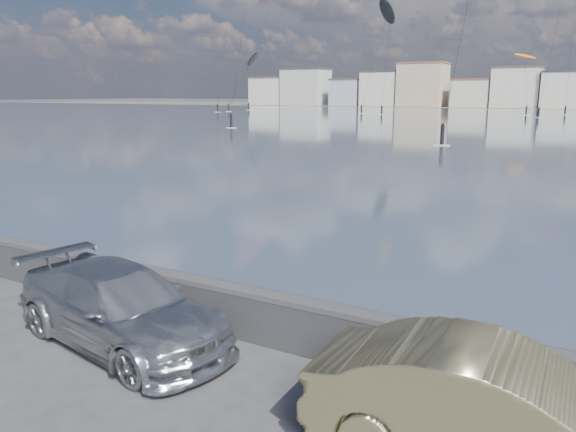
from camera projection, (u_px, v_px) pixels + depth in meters
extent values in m
plane|color=#333335|center=(110.00, 389.00, 9.03)|extent=(700.00, 700.00, 0.00)
cube|color=#485869|center=(566.00, 124.00, 86.38)|extent=(500.00, 177.00, 0.00)
cube|color=#28282B|center=(212.00, 308.00, 11.22)|extent=(400.00, 0.35, 0.90)
cylinder|color=#28282B|center=(212.00, 287.00, 11.12)|extent=(400.00, 0.36, 0.36)
cube|color=silver|center=(271.00, 92.00, 219.96)|extent=(14.00, 11.00, 10.00)
cube|color=#4C423D|center=(271.00, 78.00, 218.82)|extent=(14.28, 11.22, 0.60)
cube|color=beige|center=(306.00, 88.00, 212.05)|extent=(16.00, 12.00, 13.00)
cube|color=#383330|center=(306.00, 69.00, 210.59)|extent=(16.32, 12.24, 0.60)
cube|color=#B2B7C6|center=(348.00, 93.00, 203.93)|extent=(11.00, 10.00, 9.00)
cube|color=#4C423D|center=(348.00, 80.00, 202.90)|extent=(11.22, 10.20, 0.60)
cube|color=silver|center=(382.00, 89.00, 197.30)|extent=(13.00, 11.00, 11.50)
cube|color=#383330|center=(383.00, 72.00, 196.00)|extent=(13.26, 11.22, 0.60)
cube|color=#CCB293|center=(423.00, 86.00, 189.94)|extent=(15.00, 12.00, 14.00)
cube|color=brown|center=(424.00, 63.00, 188.37)|extent=(15.30, 12.24, 0.60)
cube|color=beige|center=(472.00, 94.00, 182.47)|extent=(12.00, 10.00, 8.50)
cube|color=brown|center=(473.00, 80.00, 181.49)|extent=(12.24, 10.20, 0.60)
cube|color=silver|center=(517.00, 88.00, 175.49)|extent=(14.00, 11.00, 12.00)
cube|color=#4C423D|center=(518.00, 67.00, 174.13)|extent=(14.28, 11.22, 0.60)
cube|color=silver|center=(571.00, 91.00, 168.07)|extent=(16.00, 13.00, 10.50)
cube|color=#2D2D33|center=(573.00, 72.00, 166.88)|extent=(16.32, 13.26, 0.60)
imported|color=#AFB2B6|center=(121.00, 307.00, 10.53)|extent=(5.31, 2.89, 1.46)
imported|color=tan|center=(495.00, 409.00, 7.04)|extent=(4.85, 1.91, 1.57)
cube|color=white|center=(565.00, 115.00, 118.57)|extent=(1.40, 0.42, 0.08)
cylinder|color=black|center=(565.00, 111.00, 118.38)|extent=(0.36, 0.36, 1.70)
sphere|color=black|center=(566.00, 106.00, 118.18)|extent=(0.28, 0.28, 0.28)
cylinder|color=black|center=(571.00, 46.00, 118.54)|extent=(0.87, 6.76, 26.13)
cube|color=white|center=(382.00, 114.00, 121.28)|extent=(1.40, 0.42, 0.08)
cylinder|color=black|center=(382.00, 110.00, 121.08)|extent=(0.36, 0.36, 1.70)
sphere|color=black|center=(382.00, 106.00, 120.89)|extent=(0.28, 0.28, 0.28)
cylinder|color=black|center=(389.00, 32.00, 123.97)|extent=(3.00, 13.69, 32.90)
ellipsoid|color=black|center=(253.00, 59.00, 143.69)|extent=(4.94, 8.02, 5.17)
cube|color=white|center=(229.00, 111.00, 141.39)|extent=(1.40, 0.42, 0.08)
cylinder|color=black|center=(229.00, 108.00, 141.19)|extent=(0.36, 0.36, 1.70)
sphere|color=black|center=(229.00, 104.00, 141.00)|extent=(0.28, 0.28, 0.28)
cylinder|color=black|center=(241.00, 82.00, 142.40)|extent=(2.54, 7.52, 11.81)
cube|color=white|center=(538.00, 117.00, 107.41)|extent=(1.40, 0.42, 0.08)
cylinder|color=black|center=(539.00, 113.00, 107.21)|extent=(0.36, 0.36, 1.70)
sphere|color=black|center=(539.00, 108.00, 107.02)|extent=(0.28, 0.28, 0.28)
cylinder|color=black|center=(557.00, 23.00, 107.45)|extent=(2.41, 10.50, 32.76)
ellipsoid|color=orange|center=(525.00, 56.00, 122.55)|extent=(5.61, 8.08, 1.86)
cube|color=white|center=(526.00, 115.00, 117.99)|extent=(1.40, 0.42, 0.08)
cylinder|color=black|center=(526.00, 111.00, 117.79)|extent=(0.36, 0.36, 1.70)
sphere|color=black|center=(527.00, 106.00, 117.60)|extent=(0.28, 0.28, 0.28)
cylinder|color=black|center=(526.00, 82.00, 120.13)|extent=(2.19, 7.33, 11.13)
cube|color=white|center=(442.00, 145.00, 50.45)|extent=(1.40, 0.42, 0.08)
cylinder|color=black|center=(442.00, 135.00, 50.25)|extent=(0.36, 0.36, 1.70)
sphere|color=black|center=(443.00, 125.00, 50.06)|extent=(0.28, 0.28, 0.28)
cylinder|color=black|center=(467.00, 8.00, 52.82)|extent=(0.09, 12.00, 22.37)
cube|color=white|center=(231.00, 128.00, 75.53)|extent=(1.40, 0.42, 0.08)
cylinder|color=black|center=(231.00, 121.00, 75.33)|extent=(0.36, 0.36, 1.70)
sphere|color=black|center=(231.00, 114.00, 75.14)|extent=(0.28, 0.28, 0.28)
cylinder|color=black|center=(240.00, 51.00, 77.07)|extent=(2.17, 7.64, 17.85)
cube|color=white|center=(218.00, 112.00, 137.26)|extent=(1.40, 0.42, 0.08)
cylinder|color=black|center=(218.00, 108.00, 137.07)|extent=(0.36, 0.36, 1.70)
sphere|color=black|center=(217.00, 104.00, 136.88)|extent=(0.28, 0.28, 0.28)
cylinder|color=black|center=(226.00, 36.00, 137.04)|extent=(0.23, 8.64, 33.89)
ellipsoid|color=black|center=(387.00, 12.00, 135.25)|extent=(3.52, 10.03, 6.40)
cube|color=white|center=(361.00, 113.00, 127.10)|extent=(1.40, 0.42, 0.08)
cylinder|color=black|center=(361.00, 109.00, 126.91)|extent=(0.36, 0.36, 1.70)
sphere|color=black|center=(362.00, 105.00, 126.72)|extent=(0.28, 0.28, 0.28)
cylinder|color=black|center=(375.00, 58.00, 131.04)|extent=(0.46, 15.45, 22.50)
cube|color=white|center=(249.00, 110.00, 152.15)|extent=(1.40, 0.42, 0.08)
cylinder|color=black|center=(249.00, 107.00, 151.95)|extent=(0.36, 0.36, 1.70)
sphere|color=black|center=(249.00, 103.00, 151.76)|extent=(0.28, 0.28, 0.28)
cylinder|color=black|center=(261.00, 46.00, 151.70)|extent=(2.47, 9.05, 31.57)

